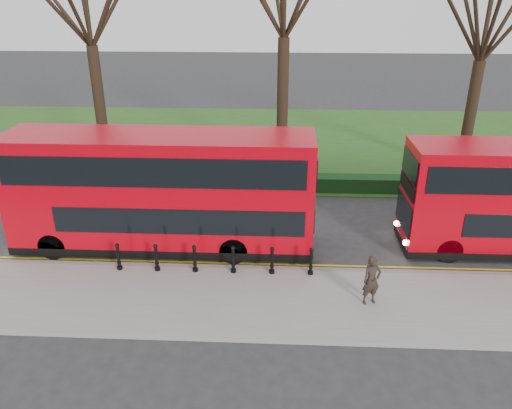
{
  "coord_description": "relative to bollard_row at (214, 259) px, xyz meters",
  "views": [
    {
      "loc": [
        1.86,
        -16.66,
        9.73
      ],
      "look_at": [
        1.03,
        0.5,
        2.0
      ],
      "focal_mm": 35.0,
      "sensor_mm": 36.0,
      "label": 1
    }
  ],
  "objects": [
    {
      "name": "bus_lead",
      "position": [
        -2.21,
        2.08,
        1.67
      ],
      "size": [
        11.57,
        2.66,
        4.6
      ],
      "color": "#B1010E",
      "rests_on": "ground"
    },
    {
      "name": "bollard_row",
      "position": [
        0.0,
        0.0,
        0.0
      ],
      "size": [
        7.06,
        0.15,
        1.0
      ],
      "color": "black",
      "rests_on": "pavement"
    },
    {
      "name": "hedge",
      "position": [
        0.38,
        8.15,
        -0.25
      ],
      "size": [
        60.0,
        0.9,
        0.8
      ],
      "primitive_type": "cube",
      "color": "black",
      "rests_on": "ground"
    },
    {
      "name": "pavement",
      "position": [
        0.38,
        -1.65,
        -0.57
      ],
      "size": [
        60.0,
        4.0,
        0.15
      ],
      "primitive_type": "cube",
      "color": "gray",
      "rests_on": "ground"
    },
    {
      "name": "tree_right",
      "position": [
        12.38,
        11.35,
        7.29
      ],
      "size": [
        7.0,
        7.0,
        10.93
      ],
      "color": "black",
      "rests_on": "ground"
    },
    {
      "name": "kerb",
      "position": [
        0.38,
        0.35,
        -0.57
      ],
      "size": [
        60.0,
        0.25,
        0.16
      ],
      "primitive_type": "cube",
      "color": "slate",
      "rests_on": "ground"
    },
    {
      "name": "yellow_line_outer",
      "position": [
        0.38,
        0.65,
        -0.64
      ],
      "size": [
        60.0,
        0.1,
        0.01
      ],
      "primitive_type": "cube",
      "color": "yellow",
      "rests_on": "ground"
    },
    {
      "name": "ground",
      "position": [
        0.38,
        1.35,
        -0.65
      ],
      "size": [
        120.0,
        120.0,
        0.0
      ],
      "primitive_type": "plane",
      "color": "#28282B",
      "rests_on": "ground"
    },
    {
      "name": "yellow_line_inner",
      "position": [
        0.38,
        0.85,
        -0.64
      ],
      "size": [
        60.0,
        0.1,
        0.01
      ],
      "primitive_type": "cube",
      "color": "yellow",
      "rests_on": "ground"
    },
    {
      "name": "tree_left",
      "position": [
        -7.62,
        11.35,
        8.15
      ],
      "size": [
        7.74,
        7.74,
        12.09
      ],
      "color": "black",
      "rests_on": "ground"
    },
    {
      "name": "grass_verge",
      "position": [
        0.38,
        16.35,
        -0.62
      ],
      "size": [
        60.0,
        18.0,
        0.06
      ],
      "primitive_type": "cube",
      "color": "#254E1A",
      "rests_on": "ground"
    },
    {
      "name": "pedestrian",
      "position": [
        5.28,
        -1.64,
        0.35
      ],
      "size": [
        0.72,
        0.59,
        1.7
      ],
      "primitive_type": "imported",
      "rotation": [
        0.0,
        0.0,
        0.33
      ],
      "color": "black",
      "rests_on": "pavement"
    }
  ]
}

